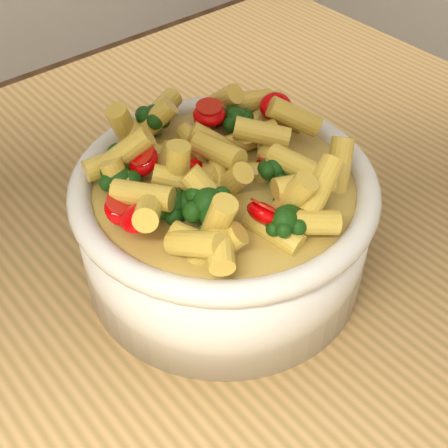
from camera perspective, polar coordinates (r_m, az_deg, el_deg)
table at (r=0.67m, az=-9.05°, el=-11.48°), size 1.20×0.80×0.90m
serving_bowl at (r=0.56m, az=0.00°, el=0.11°), size 0.27×0.27×0.11m
pasta_salad at (r=0.52m, az=0.00°, el=5.87°), size 0.21×0.21×0.05m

